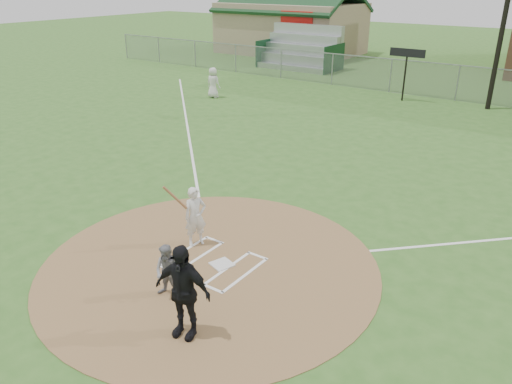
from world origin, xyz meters
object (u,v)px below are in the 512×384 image
Objects in this scene: umpire at (183,291)px; batter_at_plate at (195,216)px; catcher at (168,272)px; home_plate at (222,264)px; ondeck_player at (213,83)px.

umpire is 3.68m from batter_at_plate.
catcher is 0.64× the size of umpire.
umpire is (1.03, -2.45, 1.00)m from home_plate.
umpire is at bearing -42.29° from catcher.
umpire is 1.14× the size of batter_at_plate.
umpire reaches higher than catcher.
batter_at_plate is at bearing 115.15° from umpire.
ondeck_player is at bearing 115.38° from umpire.
umpire is at bearing -52.01° from batter_at_plate.
home_plate is 0.28× the size of batter_at_plate.
catcher reaches higher than home_plate.
catcher is at bearing 123.39° from ondeck_player.
home_plate is at bearing 75.99° from catcher.
batter_at_plate is at bearing 160.13° from home_plate.
catcher is at bearing -62.87° from batter_at_plate.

